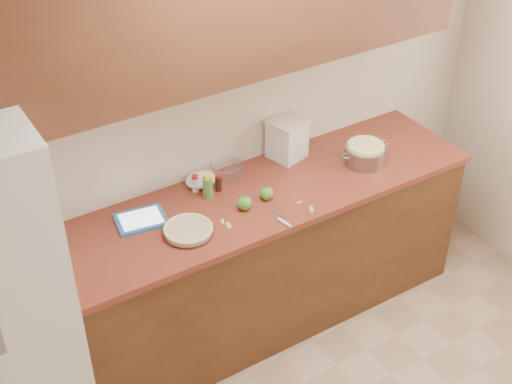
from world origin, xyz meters
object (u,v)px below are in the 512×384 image
colander (365,154)px  tablet (141,220)px  pie (188,230)px  flour_canister (287,138)px

colander → tablet: 1.34m
pie → tablet: size_ratio=0.92×
flour_canister → tablet: flour_canister is taller
flour_canister → tablet: (-0.98, -0.12, -0.11)m
pie → colander: size_ratio=0.79×
colander → pie: bearing=-177.7°
pie → tablet: bearing=125.8°
pie → tablet: pie is taller
pie → colander: colander is taller
tablet → flour_canister: bearing=16.0°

